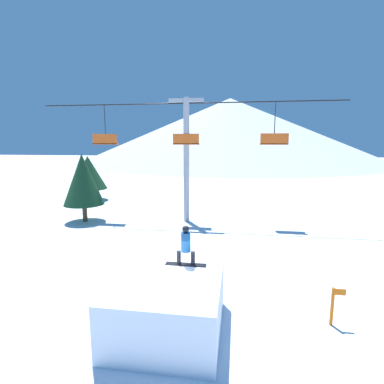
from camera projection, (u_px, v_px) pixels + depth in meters
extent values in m
plane|color=white|center=(158.00, 314.00, 9.88)|extent=(220.00, 220.00, 0.00)
cone|color=silver|center=(230.00, 130.00, 86.77)|extent=(84.53, 84.53, 17.94)
cube|color=white|center=(168.00, 305.00, 8.92)|extent=(3.13, 3.54, 1.65)
cube|color=silver|center=(179.00, 258.00, 10.47)|extent=(3.13, 0.10, 0.06)
cube|color=black|center=(186.00, 264.00, 9.79)|extent=(1.34, 0.26, 0.03)
cylinder|color=black|center=(179.00, 257.00, 9.78)|extent=(0.14, 0.14, 0.43)
cylinder|color=black|center=(193.00, 258.00, 9.71)|extent=(0.14, 0.14, 0.43)
cylinder|color=#1E5693|center=(186.00, 242.00, 9.66)|extent=(0.30, 0.30, 0.64)
sphere|color=black|center=(186.00, 229.00, 9.59)|extent=(0.23, 0.23, 0.23)
cylinder|color=#9E9EA3|center=(186.00, 161.00, 20.89)|extent=(0.40, 0.40, 8.61)
cube|color=#9E9EA3|center=(186.00, 100.00, 20.22)|extent=(2.40, 0.24, 0.24)
cylinder|color=black|center=(186.00, 103.00, 20.25)|extent=(20.79, 0.08, 0.08)
cylinder|color=#28282D|center=(105.00, 125.00, 21.35)|extent=(0.06, 0.06, 2.73)
cube|color=#E05619|center=(106.00, 144.00, 21.57)|extent=(1.80, 0.44, 0.08)
cube|color=#E05619|center=(105.00, 139.00, 21.34)|extent=(1.80, 0.08, 0.70)
cylinder|color=#28282D|center=(186.00, 124.00, 20.47)|extent=(0.06, 0.06, 2.73)
cube|color=#E05619|center=(186.00, 144.00, 20.70)|extent=(1.80, 0.44, 0.08)
cube|color=#E05619|center=(186.00, 139.00, 20.47)|extent=(1.80, 0.08, 0.70)
cylinder|color=#28282D|center=(275.00, 123.00, 19.60)|extent=(0.06, 0.06, 2.73)
cube|color=#E05619|center=(274.00, 144.00, 19.83)|extent=(1.80, 0.44, 0.08)
cube|color=#E05619|center=(274.00, 139.00, 19.59)|extent=(1.80, 0.08, 0.70)
cylinder|color=#4C3823|center=(85.00, 213.00, 21.35)|extent=(0.32, 0.32, 1.24)
cone|color=#14381E|center=(83.00, 179.00, 20.95)|extent=(2.79, 2.79, 3.60)
cylinder|color=#4C3823|center=(89.00, 194.00, 29.17)|extent=(0.27, 0.27, 1.12)
cone|color=#14381E|center=(88.00, 172.00, 28.81)|extent=(3.46, 3.46, 3.20)
cylinder|color=orange|center=(332.00, 307.00, 9.21)|extent=(0.10, 0.10, 1.23)
cube|color=orange|center=(340.00, 292.00, 9.10)|extent=(0.36, 0.02, 0.20)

